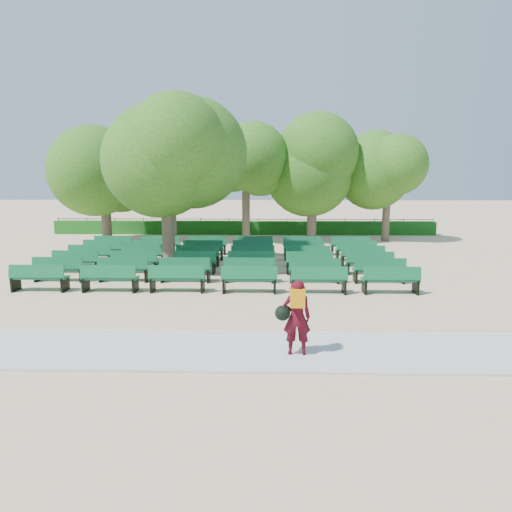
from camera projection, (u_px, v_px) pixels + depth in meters
The scene contains 9 objects.
ground at pixel (224, 280), 17.53m from camera, with size 120.00×120.00×0.00m, color tan.
paving at pixel (193, 352), 10.24m from camera, with size 30.00×2.20×0.06m, color #B9B8B4.
curb at pixel (201, 333), 11.37m from camera, with size 30.00×0.12×0.10m, color silver.
hedge at pixel (243, 228), 31.24m from camera, with size 26.00×0.70×0.90m, color #195B19.
fence at pixel (244, 233), 31.71m from camera, with size 26.00×0.10×1.02m, color black, non-canonical shape.
tree_line at pixel (240, 242), 27.38m from camera, with size 21.80×6.80×7.04m, color #346A1C, non-canonical shape.
bench_array at pixel (224, 267), 19.43m from camera, with size 1.90×0.60×1.20m.
tree_among at pixel (166, 165), 17.89m from camera, with size 4.48×4.48×6.39m.
person at pixel (296, 316), 9.87m from camera, with size 0.78×0.47×1.67m.
Camera 1 is at (1.66, -17.08, 3.91)m, focal length 32.00 mm.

